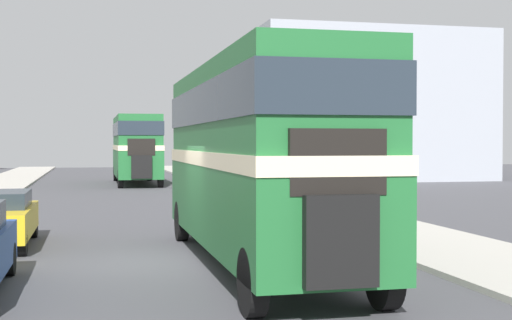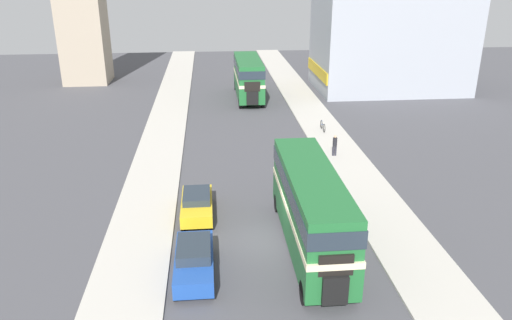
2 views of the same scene
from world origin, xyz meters
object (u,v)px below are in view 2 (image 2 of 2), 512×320
at_px(pedestrian_walking, 335,144).
at_px(bicycle_on_pavement, 323,126).
at_px(double_decker_bus, 311,204).
at_px(car_parked_near, 194,260).
at_px(bus_distant, 248,75).
at_px(car_parked_mid, 197,204).

relative_size(pedestrian_walking, bicycle_on_pavement, 0.90).
height_order(double_decker_bus, bicycle_on_pavement, double_decker_bus).
bearing_deg(pedestrian_walking, bicycle_on_pavement, 85.63).
bearing_deg(bicycle_on_pavement, car_parked_near, -117.44).
distance_m(double_decker_bus, car_parked_near, 6.14).
xyz_separation_m(double_decker_bus, bus_distant, (-0.62, 30.25, 0.02)).
distance_m(double_decker_bus, pedestrian_walking, 13.15).
relative_size(car_parked_near, pedestrian_walking, 2.80).
xyz_separation_m(bus_distant, car_parked_near, (-5.04, -31.97, -1.70)).
relative_size(double_decker_bus, car_parked_mid, 2.50).
distance_m(bus_distant, car_parked_near, 32.41).
bearing_deg(double_decker_bus, car_parked_mid, 144.00).
relative_size(double_decker_bus, car_parked_near, 2.35).
bearing_deg(bus_distant, car_parked_mid, -100.85).
height_order(car_parked_near, car_parked_mid, car_parked_near).
bearing_deg(car_parked_mid, double_decker_bus, -36.00).
relative_size(double_decker_bus, bicycle_on_pavement, 5.90).
bearing_deg(car_parked_mid, car_parked_near, -90.25).
bearing_deg(pedestrian_walking, bus_distant, 105.33).
height_order(bus_distant, car_parked_near, bus_distant).
height_order(double_decker_bus, pedestrian_walking, double_decker_bus).
relative_size(car_parked_near, bicycle_on_pavement, 2.52).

